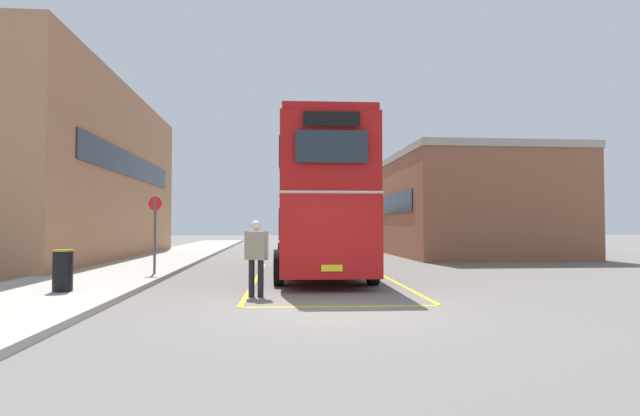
{
  "coord_description": "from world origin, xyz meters",
  "views": [
    {
      "loc": [
        -1.16,
        -10.19,
        1.65
      ],
      "look_at": [
        0.47,
        8.53,
        2.3
      ],
      "focal_mm": 29.37,
      "sensor_mm": 36.0,
      "label": 1
    }
  ],
  "objects_px": {
    "bus_stop_sign": "(155,227)",
    "litter_bin": "(63,270)",
    "single_deck_bus": "(322,226)",
    "pedestrian_boarding": "(256,252)",
    "double_decker_bus": "(319,201)"
  },
  "relations": [
    {
      "from": "double_decker_bus",
      "to": "pedestrian_boarding",
      "type": "relative_size",
      "value": 5.61
    },
    {
      "from": "double_decker_bus",
      "to": "single_deck_bus",
      "type": "height_order",
      "value": "double_decker_bus"
    },
    {
      "from": "pedestrian_boarding",
      "to": "bus_stop_sign",
      "type": "relative_size",
      "value": 0.73
    },
    {
      "from": "single_deck_bus",
      "to": "pedestrian_boarding",
      "type": "xyz_separation_m",
      "value": [
        -3.88,
        -25.9,
        -0.6
      ]
    },
    {
      "from": "pedestrian_boarding",
      "to": "double_decker_bus",
      "type": "bearing_deg",
      "value": 69.93
    },
    {
      "from": "single_deck_bus",
      "to": "litter_bin",
      "type": "relative_size",
      "value": 8.7
    },
    {
      "from": "litter_bin",
      "to": "single_deck_bus",
      "type": "bearing_deg",
      "value": 71.95
    },
    {
      "from": "double_decker_bus",
      "to": "pedestrian_boarding",
      "type": "distance_m",
      "value": 5.83
    },
    {
      "from": "bus_stop_sign",
      "to": "litter_bin",
      "type": "bearing_deg",
      "value": -103.44
    },
    {
      "from": "double_decker_bus",
      "to": "pedestrian_boarding",
      "type": "bearing_deg",
      "value": -110.07
    },
    {
      "from": "single_deck_bus",
      "to": "bus_stop_sign",
      "type": "distance_m",
      "value": 22.3
    },
    {
      "from": "litter_bin",
      "to": "double_decker_bus",
      "type": "bearing_deg",
      "value": 37.92
    },
    {
      "from": "single_deck_bus",
      "to": "bus_stop_sign",
      "type": "height_order",
      "value": "single_deck_bus"
    },
    {
      "from": "double_decker_bus",
      "to": "single_deck_bus",
      "type": "bearing_deg",
      "value": 84.62
    },
    {
      "from": "pedestrian_boarding",
      "to": "litter_bin",
      "type": "relative_size",
      "value": 1.84
    }
  ]
}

